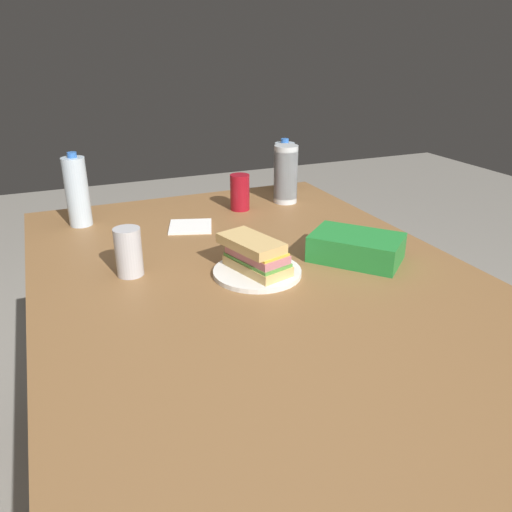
{
  "coord_description": "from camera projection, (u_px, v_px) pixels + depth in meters",
  "views": [
    {
      "loc": [
        -1.01,
        0.45,
        1.3
      ],
      "look_at": [
        0.05,
        0.0,
        0.81
      ],
      "focal_mm": 35.77,
      "sensor_mm": 36.0,
      "label": 1
    }
  ],
  "objects": [
    {
      "name": "paper_napkin",
      "position": [
        190.0,
        226.0,
        1.59
      ],
      "size": [
        0.16,
        0.16,
        0.01
      ],
      "primitive_type": "cube",
      "rotation": [
        0.0,
        0.0,
        2.82
      ],
      "color": "white",
      "rests_on": "dining_table"
    },
    {
      "name": "dining_table",
      "position": [
        265.0,
        313.0,
        1.27
      ],
      "size": [
        1.6,
        1.07,
        0.76
      ],
      "color": "olive",
      "rests_on": "ground_plane"
    },
    {
      "name": "chip_bag",
      "position": [
        356.0,
        247.0,
        1.34
      ],
      "size": [
        0.27,
        0.26,
        0.07
      ],
      "primitive_type": "cube",
      "rotation": [
        0.0,
        0.0,
        0.71
      ],
      "color": "#268C38",
      "rests_on": "dining_table"
    },
    {
      "name": "water_bottle_spare",
      "position": [
        284.0,
        167.0,
        1.93
      ],
      "size": [
        0.08,
        0.08,
        0.2
      ],
      "color": "silver",
      "rests_on": "dining_table"
    },
    {
      "name": "paper_plate",
      "position": [
        256.0,
        272.0,
        1.27
      ],
      "size": [
        0.22,
        0.22,
        0.01
      ],
      "primitive_type": "cylinder",
      "color": "white",
      "rests_on": "dining_table"
    },
    {
      "name": "ground_plane",
      "position": [
        263.0,
        510.0,
        1.53
      ],
      "size": [
        8.0,
        8.0,
        0.0
      ],
      "primitive_type": "plane",
      "color": "gray"
    },
    {
      "name": "water_bottle_tall",
      "position": [
        77.0,
        192.0,
        1.57
      ],
      "size": [
        0.07,
        0.07,
        0.23
      ],
      "color": "silver",
      "rests_on": "dining_table"
    },
    {
      "name": "soda_can_silver",
      "position": [
        129.0,
        252.0,
        1.25
      ],
      "size": [
        0.07,
        0.07,
        0.12
      ],
      "primitive_type": "cylinder",
      "color": "silver",
      "rests_on": "dining_table"
    },
    {
      "name": "soda_can_red",
      "position": [
        240.0,
        192.0,
        1.73
      ],
      "size": [
        0.07,
        0.07,
        0.12
      ],
      "primitive_type": "cylinder",
      "color": "maroon",
      "rests_on": "dining_table"
    },
    {
      "name": "plastic_cup_stack",
      "position": [
        286.0,
        174.0,
        1.8
      ],
      "size": [
        0.08,
        0.08,
        0.2
      ],
      "color": "silver",
      "rests_on": "dining_table"
    },
    {
      "name": "sandwich",
      "position": [
        254.0,
        255.0,
        1.25
      ],
      "size": [
        0.2,
        0.14,
        0.08
      ],
      "color": "#DBB26B",
      "rests_on": "paper_plate"
    }
  ]
}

